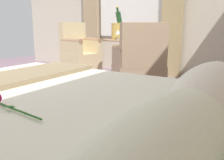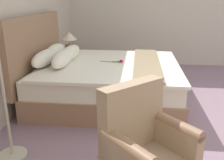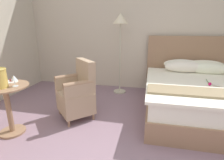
# 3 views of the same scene
# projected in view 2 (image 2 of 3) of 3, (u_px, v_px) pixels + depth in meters

# --- Properties ---
(wall_far_side) EXTENTS (0.12, 5.69, 2.92)m
(wall_far_side) POSITION_uv_depth(u_px,v_px,m) (194.00, 0.00, 5.46)
(wall_far_side) COLOR beige
(wall_far_side) RESTS_ON ground
(bed) EXTENTS (1.91, 2.15, 1.27)m
(bed) POSITION_uv_depth(u_px,v_px,m) (101.00, 78.00, 3.78)
(bed) COLOR #997255
(bed) RESTS_ON ground
(nightstand) EXTENTS (0.46, 0.39, 0.54)m
(nightstand) POSITION_uv_depth(u_px,v_px,m) (71.00, 64.00, 4.89)
(nightstand) COLOR #997255
(nightstand) RESTS_ON ground
(bedside_lamp) EXTENTS (0.29, 0.29, 0.35)m
(bedside_lamp) POSITION_uv_depth(u_px,v_px,m) (69.00, 38.00, 4.74)
(bedside_lamp) COLOR olive
(bedside_lamp) RESTS_ON nightstand
(armchair_by_window) EXTENTS (0.74, 0.74, 0.95)m
(armchair_by_window) POSITION_uv_depth(u_px,v_px,m) (145.00, 159.00, 1.79)
(armchair_by_window) COLOR #997255
(armchair_by_window) RESTS_ON ground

